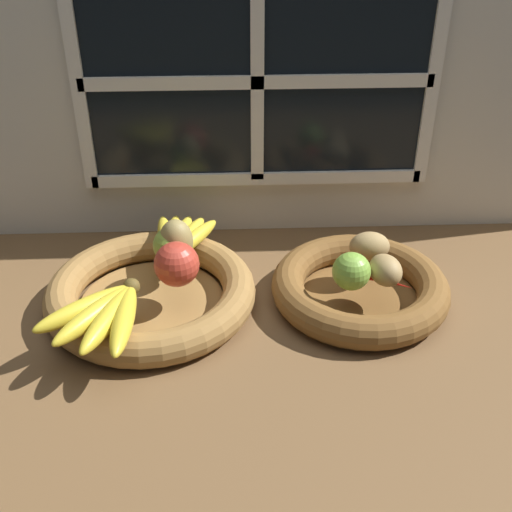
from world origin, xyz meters
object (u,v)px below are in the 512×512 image
(fruit_bowl_left, at_px, (151,293))
(banana_bunch_front, at_px, (103,314))
(lime_near, at_px, (351,271))
(chili_pepper, at_px, (375,279))
(potato_small, at_px, (386,271))
(fruit_bowl_right, at_px, (360,288))
(banana_bunch_back, at_px, (179,238))
(apple_green_back, at_px, (172,245))
(apple_red_right, at_px, (177,264))
(pear_brown, at_px, (176,241))
(potato_back, at_px, (369,246))

(fruit_bowl_left, height_order, banana_bunch_front, banana_bunch_front)
(banana_bunch_front, height_order, lime_near, lime_near)
(fruit_bowl_left, distance_m, chili_pepper, 0.38)
(banana_bunch_front, relative_size, potato_small, 2.79)
(banana_bunch_front, xyz_separation_m, chili_pepper, (0.43, 0.08, -0.01))
(potato_small, bearing_deg, fruit_bowl_right, 135.00)
(fruit_bowl_left, relative_size, banana_bunch_back, 2.16)
(fruit_bowl_right, height_order, apple_green_back, apple_green_back)
(banana_bunch_back, distance_m, chili_pepper, 0.36)
(banana_bunch_front, bearing_deg, fruit_bowl_right, 15.55)
(chili_pepper, bearing_deg, fruit_bowl_right, 147.12)
(fruit_bowl_left, height_order, apple_red_right, apple_red_right)
(apple_red_right, xyz_separation_m, potato_small, (0.34, -0.02, -0.01))
(lime_near, bearing_deg, banana_bunch_front, -168.91)
(pear_brown, distance_m, banana_bunch_back, 0.06)
(fruit_bowl_left, distance_m, banana_bunch_front, 0.14)
(banana_bunch_back, bearing_deg, potato_small, -22.12)
(fruit_bowl_right, distance_m, apple_green_back, 0.33)
(chili_pepper, bearing_deg, lime_near, -140.95)
(potato_small, xyz_separation_m, chili_pepper, (-0.02, 0.00, -0.02))
(banana_bunch_front, distance_m, potato_small, 0.45)
(pear_brown, bearing_deg, fruit_bowl_right, -9.83)
(chili_pepper, bearing_deg, fruit_bowl_left, -156.34)
(potato_back, xyz_separation_m, chili_pepper, (-0.00, -0.08, -0.02))
(chili_pepper, bearing_deg, pear_brown, -166.08)
(fruit_bowl_left, distance_m, lime_near, 0.34)
(fruit_bowl_right, bearing_deg, chili_pepper, -61.28)
(fruit_bowl_right, relative_size, potato_small, 4.63)
(pear_brown, distance_m, potato_small, 0.36)
(banana_bunch_front, xyz_separation_m, banana_bunch_back, (0.10, 0.22, -0.00))
(potato_back, bearing_deg, apple_green_back, 178.63)
(pear_brown, relative_size, potato_back, 1.13)
(banana_bunch_front, relative_size, chili_pepper, 1.48)
(fruit_bowl_left, xyz_separation_m, lime_near, (0.33, -0.04, 0.06))
(fruit_bowl_left, xyz_separation_m, apple_red_right, (0.05, -0.02, 0.07))
(banana_bunch_back, bearing_deg, pear_brown, -90.32)
(lime_near, bearing_deg, banana_bunch_back, 152.85)
(fruit_bowl_right, distance_m, potato_small, 0.07)
(fruit_bowl_left, xyz_separation_m, potato_small, (0.39, -0.03, 0.05))
(apple_red_right, bearing_deg, chili_pepper, -2.81)
(pear_brown, relative_size, banana_bunch_front, 0.43)
(pear_brown, xyz_separation_m, potato_back, (0.33, -0.01, -0.01))
(potato_small, distance_m, chili_pepper, 0.02)
(lime_near, bearing_deg, fruit_bowl_right, 56.31)
(fruit_bowl_left, relative_size, lime_near, 5.66)
(apple_green_back, height_order, potato_small, apple_green_back)
(apple_green_back, xyz_separation_m, potato_back, (0.34, -0.01, -0.01))
(apple_red_right, distance_m, banana_bunch_front, 0.15)
(banana_bunch_back, relative_size, potato_back, 2.35)
(lime_near, bearing_deg, apple_green_back, 162.76)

